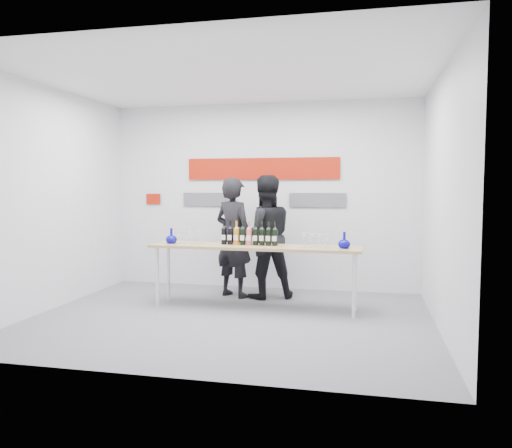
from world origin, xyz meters
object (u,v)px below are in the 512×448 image
tasting_table (254,250)px  presenter_right (265,237)px  mic_stand (260,265)px  presenter_left (234,237)px

tasting_table → presenter_right: presenter_right is taller
tasting_table → mic_stand: bearing=97.3°
presenter_left → tasting_table: bearing=150.2°
tasting_table → mic_stand: size_ratio=1.77×
presenter_left → mic_stand: 0.56m
presenter_right → mic_stand: size_ratio=1.12×
tasting_table → presenter_right: size_ratio=1.58×
presenter_left → presenter_right: size_ratio=0.98×
presenter_right → mic_stand: (-0.08, -0.01, -0.42)m
presenter_left → mic_stand: presenter_left is taller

